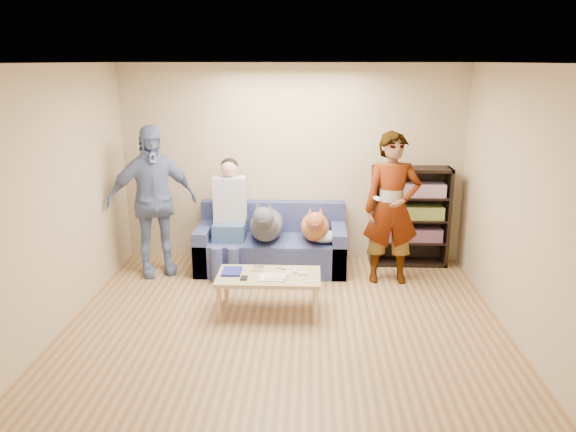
{
  "coord_description": "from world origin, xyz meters",
  "views": [
    {
      "loc": [
        0.25,
        -4.81,
        2.62
      ],
      "look_at": [
        0.0,
        1.2,
        0.95
      ],
      "focal_mm": 35.0,
      "sensor_mm": 36.0,
      "label": 1
    }
  ],
  "objects_px": {
    "person_seated": "(229,213)",
    "coffee_table": "(269,279)",
    "person_standing_right": "(392,209)",
    "notebook_blue": "(232,271)",
    "person_standing_left": "(152,201)",
    "bookshelf": "(410,214)",
    "dog_gray": "(266,224)",
    "camera_silver": "(258,268)",
    "sofa": "(272,247)",
    "dog_tan": "(315,226)"
  },
  "relations": [
    {
      "from": "person_seated",
      "to": "coffee_table",
      "type": "relative_size",
      "value": 1.34
    },
    {
      "from": "person_standing_right",
      "to": "notebook_blue",
      "type": "bearing_deg",
      "value": -155.06
    },
    {
      "from": "person_standing_right",
      "to": "person_seated",
      "type": "relative_size",
      "value": 1.25
    },
    {
      "from": "person_standing_left",
      "to": "bookshelf",
      "type": "height_order",
      "value": "person_standing_left"
    },
    {
      "from": "person_seated",
      "to": "dog_gray",
      "type": "height_order",
      "value": "person_seated"
    },
    {
      "from": "camera_silver",
      "to": "bookshelf",
      "type": "height_order",
      "value": "bookshelf"
    },
    {
      "from": "camera_silver",
      "to": "bookshelf",
      "type": "relative_size",
      "value": 0.08
    },
    {
      "from": "dog_gray",
      "to": "sofa",
      "type": "bearing_deg",
      "value": 72.7
    },
    {
      "from": "person_standing_left",
      "to": "dog_gray",
      "type": "xyz_separation_m",
      "value": [
        1.41,
        0.07,
        -0.3
      ]
    },
    {
      "from": "camera_silver",
      "to": "dog_tan",
      "type": "bearing_deg",
      "value": 60.11
    },
    {
      "from": "sofa",
      "to": "dog_tan",
      "type": "relative_size",
      "value": 1.66
    },
    {
      "from": "notebook_blue",
      "to": "bookshelf",
      "type": "height_order",
      "value": "bookshelf"
    },
    {
      "from": "notebook_blue",
      "to": "sofa",
      "type": "xyz_separation_m",
      "value": [
        0.34,
        1.29,
        -0.15
      ]
    },
    {
      "from": "notebook_blue",
      "to": "person_seated",
      "type": "height_order",
      "value": "person_seated"
    },
    {
      "from": "person_standing_left",
      "to": "dog_tan",
      "type": "height_order",
      "value": "person_standing_left"
    },
    {
      "from": "person_standing_right",
      "to": "dog_gray",
      "type": "distance_m",
      "value": 1.56
    },
    {
      "from": "camera_silver",
      "to": "dog_tan",
      "type": "xyz_separation_m",
      "value": [
        0.62,
        1.07,
        0.17
      ]
    },
    {
      "from": "camera_silver",
      "to": "dog_tan",
      "type": "relative_size",
      "value": 0.1
    },
    {
      "from": "sofa",
      "to": "person_standing_right",
      "type": "bearing_deg",
      "value": -15.16
    },
    {
      "from": "person_standing_left",
      "to": "coffee_table",
      "type": "bearing_deg",
      "value": -61.89
    },
    {
      "from": "camera_silver",
      "to": "person_seated",
      "type": "distance_m",
      "value": 1.23
    },
    {
      "from": "notebook_blue",
      "to": "sofa",
      "type": "bearing_deg",
      "value": 75.33
    },
    {
      "from": "person_standing_left",
      "to": "sofa",
      "type": "bearing_deg",
      "value": -16.7
    },
    {
      "from": "notebook_blue",
      "to": "dog_tan",
      "type": "relative_size",
      "value": 0.23
    },
    {
      "from": "person_standing_left",
      "to": "notebook_blue",
      "type": "height_order",
      "value": "person_standing_left"
    },
    {
      "from": "person_standing_right",
      "to": "sofa",
      "type": "relative_size",
      "value": 0.97
    },
    {
      "from": "camera_silver",
      "to": "dog_gray",
      "type": "xyz_separation_m",
      "value": [
        0.0,
        1.04,
        0.2
      ]
    },
    {
      "from": "notebook_blue",
      "to": "dog_tan",
      "type": "xyz_separation_m",
      "value": [
        0.9,
        1.14,
        0.18
      ]
    },
    {
      "from": "person_standing_left",
      "to": "sofa",
      "type": "distance_m",
      "value": 1.62
    },
    {
      "from": "person_standing_right",
      "to": "camera_silver",
      "type": "bearing_deg",
      "value": -153.04
    },
    {
      "from": "person_standing_right",
      "to": "person_standing_left",
      "type": "xyz_separation_m",
      "value": [
        -2.93,
        0.15,
        0.03
      ]
    },
    {
      "from": "sofa",
      "to": "dog_tan",
      "type": "height_order",
      "value": "dog_tan"
    },
    {
      "from": "camera_silver",
      "to": "coffee_table",
      "type": "xyz_separation_m",
      "value": [
        0.12,
        -0.12,
        -0.07
      ]
    },
    {
      "from": "notebook_blue",
      "to": "dog_tan",
      "type": "distance_m",
      "value": 1.46
    },
    {
      "from": "notebook_blue",
      "to": "sofa",
      "type": "distance_m",
      "value": 1.34
    },
    {
      "from": "person_standing_right",
      "to": "person_standing_left",
      "type": "height_order",
      "value": "person_standing_left"
    },
    {
      "from": "person_standing_left",
      "to": "camera_silver",
      "type": "distance_m",
      "value": 1.78
    },
    {
      "from": "person_standing_right",
      "to": "dog_tan",
      "type": "distance_m",
      "value": 0.99
    },
    {
      "from": "person_standing_right",
      "to": "camera_silver",
      "type": "distance_m",
      "value": 1.8
    },
    {
      "from": "camera_silver",
      "to": "coffee_table",
      "type": "bearing_deg",
      "value": -45.0
    },
    {
      "from": "person_standing_left",
      "to": "bookshelf",
      "type": "distance_m",
      "value": 3.31
    },
    {
      "from": "person_standing_right",
      "to": "bookshelf",
      "type": "height_order",
      "value": "person_standing_right"
    },
    {
      "from": "person_standing_left",
      "to": "dog_tan",
      "type": "xyz_separation_m",
      "value": [
        2.02,
        0.1,
        -0.33
      ]
    },
    {
      "from": "notebook_blue",
      "to": "dog_tan",
      "type": "bearing_deg",
      "value": 51.87
    },
    {
      "from": "sofa",
      "to": "dog_tan",
      "type": "xyz_separation_m",
      "value": [
        0.56,
        -0.15,
        0.33
      ]
    },
    {
      "from": "sofa",
      "to": "person_standing_left",
      "type": "bearing_deg",
      "value": -170.44
    },
    {
      "from": "dog_gray",
      "to": "dog_tan",
      "type": "height_order",
      "value": "dog_gray"
    },
    {
      "from": "dog_tan",
      "to": "coffee_table",
      "type": "relative_size",
      "value": 1.04
    },
    {
      "from": "person_standing_left",
      "to": "bookshelf",
      "type": "relative_size",
      "value": 1.45
    },
    {
      "from": "camera_silver",
      "to": "coffee_table",
      "type": "relative_size",
      "value": 0.1
    }
  ]
}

